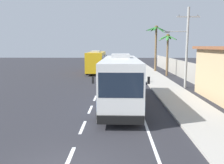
{
  "coord_description": "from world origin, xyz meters",
  "views": [
    {
      "loc": [
        1.82,
        -7.25,
        4.24
      ],
      "look_at": [
        1.44,
        9.36,
        1.7
      ],
      "focal_mm": 37.6,
      "sensor_mm": 36.0,
      "label": 1
    }
  ],
  "objects_px": {
    "utility_pole_mid": "(186,45)",
    "palm_second": "(156,40)",
    "coach_bus_foreground": "(120,79)",
    "motorcycle_beside_bus": "(140,78)",
    "coach_bus_far_lane": "(97,61)",
    "palm_nearest": "(168,45)"
  },
  "relations": [
    {
      "from": "coach_bus_far_lane",
      "to": "palm_nearest",
      "type": "height_order",
      "value": "palm_nearest"
    },
    {
      "from": "coach_bus_foreground",
      "to": "palm_second",
      "type": "distance_m",
      "value": 23.55
    },
    {
      "from": "coach_bus_foreground",
      "to": "coach_bus_far_lane",
      "type": "distance_m",
      "value": 21.96
    },
    {
      "from": "coach_bus_foreground",
      "to": "palm_nearest",
      "type": "height_order",
      "value": "palm_nearest"
    },
    {
      "from": "palm_nearest",
      "to": "palm_second",
      "type": "relative_size",
      "value": 0.79
    },
    {
      "from": "utility_pole_mid",
      "to": "palm_second",
      "type": "height_order",
      "value": "utility_pole_mid"
    },
    {
      "from": "motorcycle_beside_bus",
      "to": "utility_pole_mid",
      "type": "bearing_deg",
      "value": -30.87
    },
    {
      "from": "utility_pole_mid",
      "to": "palm_second",
      "type": "xyz_separation_m",
      "value": [
        -0.6,
        15.11,
        0.96
      ]
    },
    {
      "from": "utility_pole_mid",
      "to": "motorcycle_beside_bus",
      "type": "bearing_deg",
      "value": 149.13
    },
    {
      "from": "motorcycle_beside_bus",
      "to": "palm_nearest",
      "type": "distance_m",
      "value": 9.42
    },
    {
      "from": "utility_pole_mid",
      "to": "palm_second",
      "type": "bearing_deg",
      "value": 92.26
    },
    {
      "from": "palm_second",
      "to": "coach_bus_foreground",
      "type": "bearing_deg",
      "value": -105.16
    },
    {
      "from": "motorcycle_beside_bus",
      "to": "coach_bus_far_lane",
      "type": "bearing_deg",
      "value": 117.2
    },
    {
      "from": "palm_nearest",
      "to": "motorcycle_beside_bus",
      "type": "bearing_deg",
      "value": -121.65
    },
    {
      "from": "utility_pole_mid",
      "to": "palm_nearest",
      "type": "height_order",
      "value": "utility_pole_mid"
    },
    {
      "from": "coach_bus_foreground",
      "to": "motorcycle_beside_bus",
      "type": "distance_m",
      "value": 10.31
    },
    {
      "from": "coach_bus_far_lane",
      "to": "motorcycle_beside_bus",
      "type": "relative_size",
      "value": 5.83
    },
    {
      "from": "coach_bus_far_lane",
      "to": "palm_nearest",
      "type": "xyz_separation_m",
      "value": [
        10.55,
        -4.34,
        2.54
      ]
    },
    {
      "from": "coach_bus_far_lane",
      "to": "palm_second",
      "type": "distance_m",
      "value": 10.34
    },
    {
      "from": "utility_pole_mid",
      "to": "palm_second",
      "type": "relative_size",
      "value": 1.06
    },
    {
      "from": "palm_second",
      "to": "motorcycle_beside_bus",
      "type": "bearing_deg",
      "value": -106.48
    },
    {
      "from": "coach_bus_far_lane",
      "to": "palm_nearest",
      "type": "relative_size",
      "value": 1.91
    }
  ]
}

